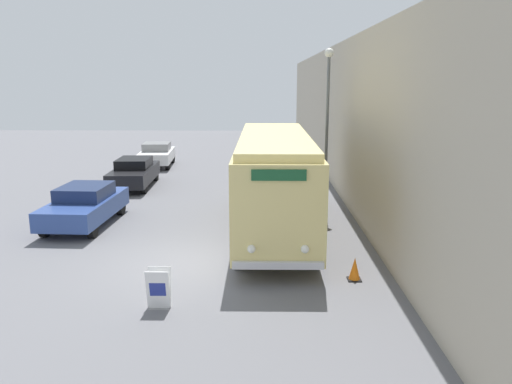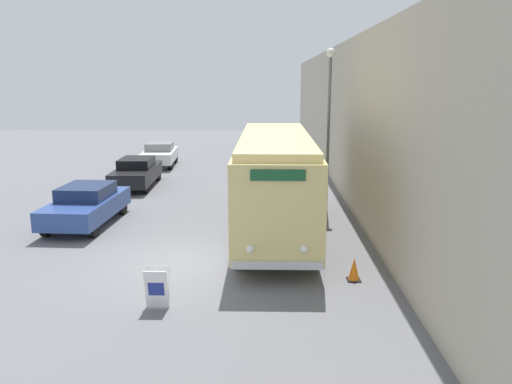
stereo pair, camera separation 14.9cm
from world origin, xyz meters
name	(u,v)px [view 1 (the left image)]	position (x,y,z in m)	size (l,w,h in m)	color
ground_plane	(184,264)	(0.00, 0.00, 0.00)	(80.00, 80.00, 0.00)	slate
building_wall_right	(342,119)	(6.02, 10.00, 3.49)	(0.30, 60.00, 6.98)	#B2A893
vintage_bus	(274,178)	(2.70, 3.27, 1.92)	(2.49, 9.81, 3.43)	black
sign_board	(159,289)	(-0.13, -2.89, 0.47)	(0.54, 0.37, 0.97)	gray
streetlamp	(328,107)	(4.88, 6.46, 4.19)	(0.36, 0.36, 6.48)	#595E60
parked_car_near	(85,205)	(-4.25, 4.00, 0.76)	(2.12, 4.49, 1.48)	black
parked_car_mid	(134,172)	(-4.16, 10.81, 0.74)	(1.96, 4.59, 1.44)	black
parked_car_far	(157,154)	(-4.30, 16.98, 0.77)	(2.14, 4.17, 1.47)	black
traffic_cone	(355,269)	(4.76, -1.13, 0.31)	(0.36, 0.36, 0.63)	black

